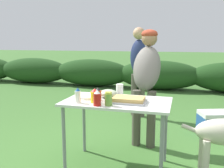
% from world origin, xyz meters
% --- Properties ---
extents(ground_plane, '(60.00, 60.00, 0.00)m').
position_xyz_m(ground_plane, '(0.00, 0.00, 0.00)').
color(ground_plane, '#3D6B2D').
extents(shrub_hedge, '(14.40, 0.90, 0.81)m').
position_xyz_m(shrub_hedge, '(0.00, 4.61, 0.41)').
color(shrub_hedge, '#1E4219').
rests_on(shrub_hedge, ground).
extents(folding_table, '(1.10, 0.64, 0.74)m').
position_xyz_m(folding_table, '(0.00, 0.00, 0.66)').
color(folding_table, silver).
rests_on(folding_table, ground).
extents(food_tray, '(0.35, 0.25, 0.06)m').
position_xyz_m(food_tray, '(0.13, -0.05, 0.77)').
color(food_tray, '#9E9EA3').
rests_on(food_tray, folding_table).
extents(plate_stack, '(0.25, 0.25, 0.03)m').
position_xyz_m(plate_stack, '(-0.35, 0.04, 0.75)').
color(plate_stack, white).
rests_on(plate_stack, folding_table).
extents(mixing_bowl, '(0.20, 0.20, 0.09)m').
position_xyz_m(mixing_bowl, '(-0.13, 0.12, 0.78)').
color(mixing_bowl, '#ADBC99').
rests_on(mixing_bowl, folding_table).
extents(paper_cup_stack, '(0.08, 0.08, 0.13)m').
position_xyz_m(paper_cup_stack, '(-0.03, 0.24, 0.81)').
color(paper_cup_stack, white).
rests_on(paper_cup_stack, folding_table).
extents(relish_jar, '(0.07, 0.07, 0.14)m').
position_xyz_m(relish_jar, '(-0.03, -0.22, 0.81)').
color(relish_jar, olive).
rests_on(relish_jar, folding_table).
extents(mustard_bottle, '(0.08, 0.08, 0.14)m').
position_xyz_m(mustard_bottle, '(-0.20, -0.14, 0.81)').
color(mustard_bottle, yellow).
rests_on(mustard_bottle, folding_table).
extents(mayo_bottle, '(0.06, 0.06, 0.16)m').
position_xyz_m(mayo_bottle, '(-0.36, -0.20, 0.81)').
color(mayo_bottle, silver).
rests_on(mayo_bottle, folding_table).
extents(ketchup_bottle, '(0.07, 0.07, 0.15)m').
position_xyz_m(ketchup_bottle, '(-0.13, -0.25, 0.81)').
color(ketchup_bottle, red).
rests_on(ketchup_bottle, folding_table).
extents(hot_sauce_bottle, '(0.08, 0.08, 0.14)m').
position_xyz_m(hot_sauce_bottle, '(-0.20, -0.05, 0.80)').
color(hot_sauce_bottle, '#CC4214').
rests_on(hot_sauce_bottle, folding_table).
extents(standing_person_in_olive_jacket, '(0.39, 0.49, 1.50)m').
position_xyz_m(standing_person_in_olive_jacket, '(0.20, 0.73, 0.93)').
color(standing_person_in_olive_jacket, '#4C473D').
rests_on(standing_person_in_olive_jacket, ground).
extents(standing_person_in_red_jacket, '(0.38, 0.33, 1.59)m').
position_xyz_m(standing_person_in_red_jacket, '(-0.11, 1.91, 0.97)').
color(standing_person_in_red_jacket, '#4C473D').
rests_on(standing_person_in_red_jacket, ground).
extents(cooler_box, '(0.56, 0.46, 0.34)m').
position_xyz_m(cooler_box, '(1.16, 1.32, 0.17)').
color(cooler_box, '#234C93').
rests_on(cooler_box, ground).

